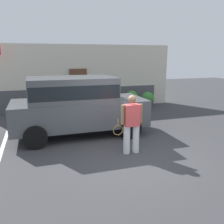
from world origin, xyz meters
TOP-DOWN VIEW (x-y plane):
  - ground_plane at (0.00, 0.00)m, footprint 40.00×40.00m
  - parking_stripe_0 at (-3.39, 1.50)m, footprint 0.12×4.40m
  - house_frontage at (-0.00, 6.97)m, footprint 10.15×0.40m
  - parked_suv at (-0.96, 2.48)m, footprint 4.61×2.18m
  - tennis_player_man at (0.23, 0.35)m, footprint 0.89×0.28m
  - potted_plant_by_porch at (2.59, 6.08)m, footprint 0.72×0.72m
  - potted_plant_secondary at (3.36, 5.73)m, footprint 0.68×0.68m

SIDE VIEW (x-z plane):
  - ground_plane at x=0.00m, z-range 0.00..0.00m
  - parking_stripe_0 at x=-3.39m, z-range 0.00..0.01m
  - potted_plant_secondary at x=3.36m, z-range 0.05..0.94m
  - potted_plant_by_porch at x=2.59m, z-range 0.05..1.00m
  - tennis_player_man at x=0.23m, z-range 0.03..1.72m
  - parked_suv at x=-0.96m, z-range 0.12..2.17m
  - house_frontage at x=0.00m, z-range -0.10..3.23m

